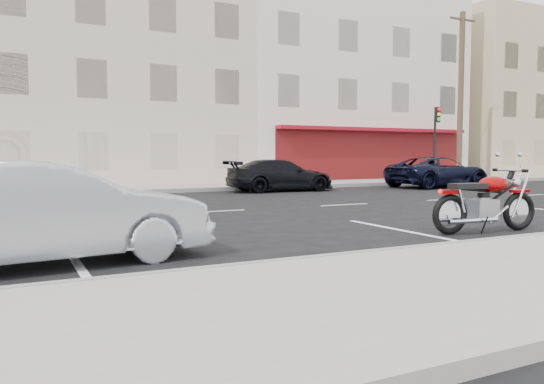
{
  "coord_description": "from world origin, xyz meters",
  "views": [
    {
      "loc": [
        -6.82,
        -12.82,
        1.47
      ],
      "look_at": [
        -2.57,
        -4.38,
        0.8
      ],
      "focal_mm": 35.0,
      "sensor_mm": 36.0,
      "label": 1
    }
  ],
  "objects_px": {
    "suv_far": "(438,172)",
    "car_far": "(280,175)",
    "fire_hydrant": "(411,173)",
    "traffic_light": "(436,134)",
    "utility_pole": "(461,94)",
    "motorcycle": "(520,203)",
    "sedan_silver": "(48,213)"
  },
  "relations": [
    {
      "from": "fire_hydrant",
      "to": "motorcycle",
      "type": "relative_size",
      "value": 0.3
    },
    {
      "from": "traffic_light",
      "to": "fire_hydrant",
      "type": "distance_m",
      "value": 2.53
    },
    {
      "from": "fire_hydrant",
      "to": "suv_far",
      "type": "height_order",
      "value": "suv_far"
    },
    {
      "from": "utility_pole",
      "to": "traffic_light",
      "type": "relative_size",
      "value": 2.37
    },
    {
      "from": "utility_pole",
      "to": "car_far",
      "type": "bearing_deg",
      "value": -167.95
    },
    {
      "from": "utility_pole",
      "to": "traffic_light",
      "type": "xyz_separation_m",
      "value": [
        -2.0,
        -0.27,
        -2.18
      ]
    },
    {
      "from": "motorcycle",
      "to": "car_far",
      "type": "bearing_deg",
      "value": 92.02
    },
    {
      "from": "motorcycle",
      "to": "suv_far",
      "type": "bearing_deg",
      "value": 58.76
    },
    {
      "from": "traffic_light",
      "to": "sedan_silver",
      "type": "height_order",
      "value": "traffic_light"
    },
    {
      "from": "utility_pole",
      "to": "suv_far",
      "type": "xyz_separation_m",
      "value": [
        -4.97,
        -3.54,
        -4.06
      ]
    },
    {
      "from": "traffic_light",
      "to": "suv_far",
      "type": "relative_size",
      "value": 0.77
    },
    {
      "from": "utility_pole",
      "to": "car_far",
      "type": "xyz_separation_m",
      "value": [
        -12.5,
        -2.67,
        -4.1
      ]
    },
    {
      "from": "traffic_light",
      "to": "suv_far",
      "type": "distance_m",
      "value": 4.8
    },
    {
      "from": "motorcycle",
      "to": "car_far",
      "type": "height_order",
      "value": "car_far"
    },
    {
      "from": "motorcycle",
      "to": "car_far",
      "type": "distance_m",
      "value": 11.84
    },
    {
      "from": "motorcycle",
      "to": "suv_far",
      "type": "relative_size",
      "value": 0.48
    },
    {
      "from": "motorcycle",
      "to": "suv_far",
      "type": "distance_m",
      "value": 13.83
    },
    {
      "from": "utility_pole",
      "to": "car_far",
      "type": "height_order",
      "value": "utility_pole"
    },
    {
      "from": "fire_hydrant",
      "to": "sedan_silver",
      "type": "bearing_deg",
      "value": -143.14
    },
    {
      "from": "utility_pole",
      "to": "traffic_light",
      "type": "bearing_deg",
      "value": -172.39
    },
    {
      "from": "fire_hydrant",
      "to": "car_far",
      "type": "distance_m",
      "value": 9.36
    },
    {
      "from": "utility_pole",
      "to": "suv_far",
      "type": "height_order",
      "value": "utility_pole"
    },
    {
      "from": "utility_pole",
      "to": "sedan_silver",
      "type": "height_order",
      "value": "utility_pole"
    },
    {
      "from": "traffic_light",
      "to": "sedan_silver",
      "type": "distance_m",
      "value": 24.11
    },
    {
      "from": "traffic_light",
      "to": "motorcycle",
      "type": "xyz_separation_m",
      "value": [
        -11.44,
        -14.2,
        -2.01
      ]
    },
    {
      "from": "fire_hydrant",
      "to": "sedan_silver",
      "type": "distance_m",
      "value": 22.91
    },
    {
      "from": "utility_pole",
      "to": "suv_far",
      "type": "bearing_deg",
      "value": -144.48
    },
    {
      "from": "traffic_light",
      "to": "fire_hydrant",
      "type": "relative_size",
      "value": 5.28
    },
    {
      "from": "traffic_light",
      "to": "motorcycle",
      "type": "height_order",
      "value": "traffic_light"
    },
    {
      "from": "traffic_light",
      "to": "car_far",
      "type": "xyz_separation_m",
      "value": [
        -10.5,
        -2.4,
        -1.92
      ]
    },
    {
      "from": "suv_far",
      "to": "car_far",
      "type": "bearing_deg",
      "value": 79.3
    },
    {
      "from": "suv_far",
      "to": "sedan_silver",
      "type": "bearing_deg",
      "value": 117.34
    }
  ]
}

